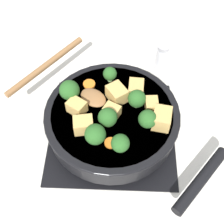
# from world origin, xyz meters

# --- Properties ---
(ground_plane) EXTENTS (2.40, 2.40, 0.00)m
(ground_plane) POSITION_xyz_m (0.00, 0.00, 0.00)
(ground_plane) COLOR white
(front_burner_grate) EXTENTS (0.31, 0.31, 0.03)m
(front_burner_grate) POSITION_xyz_m (0.00, 0.00, 0.01)
(front_burner_grate) COLOR black
(front_burner_grate) RESTS_ON ground_plane
(skillet_pan) EXTENTS (0.39, 0.41, 0.06)m
(skillet_pan) POSITION_xyz_m (-0.00, -0.00, 0.06)
(skillet_pan) COLOR black
(skillet_pan) RESTS_ON front_burner_grate
(wooden_spoon) EXTENTS (0.24, 0.25, 0.02)m
(wooden_spoon) POSITION_xyz_m (0.09, 0.12, 0.09)
(wooden_spoon) COLOR olive
(wooden_spoon) RESTS_ON skillet_pan
(tofu_cube_center_large) EXTENTS (0.04, 0.04, 0.03)m
(tofu_cube_center_large) POSITION_xyz_m (-0.01, -0.00, 0.10)
(tofu_cube_center_large) COLOR tan
(tofu_cube_center_large) RESTS_ON skillet_pan
(tofu_cube_near_handle) EXTENTS (0.05, 0.05, 0.04)m
(tofu_cube_near_handle) POSITION_xyz_m (-0.03, -0.11, 0.10)
(tofu_cube_near_handle) COLOR tan
(tofu_cube_near_handle) RESTS_ON skillet_pan
(tofu_cube_east_chunk) EXTENTS (0.05, 0.04, 0.03)m
(tofu_cube_east_chunk) POSITION_xyz_m (0.06, -0.05, 0.10)
(tofu_cube_east_chunk) COLOR tan
(tofu_cube_east_chunk) RESTS_ON skillet_pan
(tofu_cube_west_chunk) EXTENTS (0.06, 0.06, 0.04)m
(tofu_cube_west_chunk) POSITION_xyz_m (0.04, -0.01, 0.10)
(tofu_cube_west_chunk) COLOR tan
(tofu_cube_west_chunk) RESTS_ON skillet_pan
(tofu_cube_back_piece) EXTENTS (0.05, 0.05, 0.03)m
(tofu_cube_back_piece) POSITION_xyz_m (-0.00, 0.08, 0.10)
(tofu_cube_back_piece) COLOR tan
(tofu_cube_back_piece) RESTS_ON skillet_pan
(tofu_cube_front_piece) EXTENTS (0.04, 0.05, 0.03)m
(tofu_cube_front_piece) POSITION_xyz_m (-0.05, 0.06, 0.10)
(tofu_cube_front_piece) COLOR tan
(tofu_cube_front_piece) RESTS_ON skillet_pan
(tofu_cube_mid_small) EXTENTS (0.04, 0.03, 0.03)m
(tofu_cube_mid_small) POSITION_xyz_m (0.01, -0.09, 0.10)
(tofu_cube_mid_small) COLOR tan
(tofu_cube_mid_small) RESTS_ON skillet_pan
(broccoli_floret_near_spoon) EXTENTS (0.04, 0.04, 0.05)m
(broccoli_floret_near_spoon) POSITION_xyz_m (-0.03, 0.01, 0.11)
(broccoli_floret_near_spoon) COLOR #709956
(broccoli_floret_near_spoon) RESTS_ON skillet_pan
(broccoli_floret_center_top) EXTENTS (0.04, 0.04, 0.05)m
(broccoli_floret_center_top) POSITION_xyz_m (-0.04, -0.08, 0.11)
(broccoli_floret_center_top) COLOR #709956
(broccoli_floret_center_top) RESTS_ON skillet_pan
(broccoli_floret_east_rim) EXTENTS (0.04, 0.04, 0.05)m
(broccoli_floret_east_rim) POSITION_xyz_m (0.02, -0.06, 0.11)
(broccoli_floret_east_rim) COLOR #709956
(broccoli_floret_east_rim) RESTS_ON skillet_pan
(broccoli_floret_west_rim) EXTENTS (0.03, 0.03, 0.04)m
(broccoli_floret_west_rim) POSITION_xyz_m (0.10, 0.01, 0.11)
(broccoli_floret_west_rim) COLOR #709956
(broccoli_floret_west_rim) RESTS_ON skillet_pan
(broccoli_floret_north_edge) EXTENTS (0.05, 0.05, 0.05)m
(broccoli_floret_north_edge) POSITION_xyz_m (-0.08, 0.03, 0.11)
(broccoli_floret_north_edge) COLOR #709956
(broccoli_floret_north_edge) RESTS_ON skillet_pan
(broccoli_floret_south_cluster) EXTENTS (0.04, 0.04, 0.05)m
(broccoli_floret_south_cluster) POSITION_xyz_m (-0.10, -0.02, 0.11)
(broccoli_floret_south_cluster) COLOR #709956
(broccoli_floret_south_cluster) RESTS_ON skillet_pan
(broccoli_floret_mid_floret) EXTENTS (0.05, 0.05, 0.05)m
(broccoli_floret_mid_floret) POSITION_xyz_m (0.04, 0.10, 0.11)
(broccoli_floret_mid_floret) COLOR #709956
(broccoli_floret_mid_floret) RESTS_ON skillet_pan
(carrot_slice_orange_thin) EXTENTS (0.03, 0.03, 0.01)m
(carrot_slice_orange_thin) POSITION_xyz_m (0.08, 0.06, 0.09)
(carrot_slice_orange_thin) COLOR orange
(carrot_slice_orange_thin) RESTS_ON skillet_pan
(carrot_slice_near_center) EXTENTS (0.03, 0.03, 0.01)m
(carrot_slice_near_center) POSITION_xyz_m (-0.08, -0.00, 0.09)
(carrot_slice_near_center) COLOR orange
(carrot_slice_near_center) RESTS_ON skillet_pan
(salt_shaker) EXTENTS (0.04, 0.04, 0.09)m
(salt_shaker) POSITION_xyz_m (0.22, -0.13, 0.04)
(salt_shaker) COLOR white
(salt_shaker) RESTS_ON ground_plane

